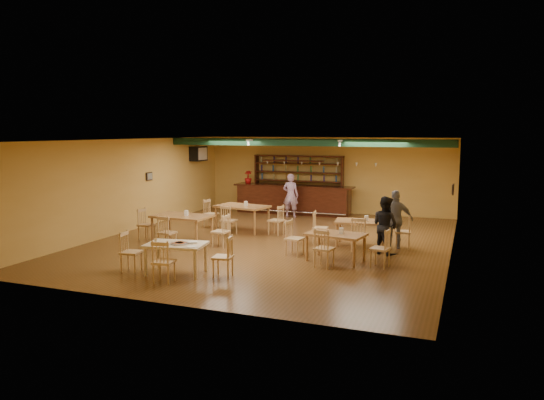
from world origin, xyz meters
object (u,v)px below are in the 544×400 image
at_px(dining_table_b, 361,233).
at_px(patron_bar, 291,195).
at_px(dining_table_a, 242,218).
at_px(bar_counter, 293,199).
at_px(dining_table_d, 336,247).
at_px(near_table, 176,259).
at_px(patron_right_a, 385,225).
at_px(dining_table_c, 182,229).

height_order(dining_table_b, patron_bar, patron_bar).
xyz_separation_m(dining_table_a, patron_bar, (0.60, 3.14, 0.41)).
xyz_separation_m(bar_counter, dining_table_b, (3.65, -4.79, -0.20)).
relative_size(dining_table_a, patron_bar, 1.00).
bearing_deg(dining_table_d, bar_counter, 126.21).
height_order(dining_table_b, near_table, dining_table_b).
relative_size(patron_bar, patron_right_a, 1.07).
bearing_deg(dining_table_a, bar_counter, 93.74).
relative_size(dining_table_b, patron_right_a, 0.93).
bearing_deg(bar_counter, patron_bar, -77.89).
relative_size(dining_table_a, dining_table_b, 1.16).
distance_m(dining_table_a, dining_table_d, 4.78).
bearing_deg(dining_table_c, dining_table_a, 74.27).
relative_size(dining_table_a, patron_right_a, 1.08).
xyz_separation_m(dining_table_a, dining_table_c, (-0.83, -2.40, -0.00)).
xyz_separation_m(dining_table_c, patron_bar, (1.43, 5.54, 0.42)).
xyz_separation_m(dining_table_a, dining_table_b, (4.08, -0.82, -0.06)).
bearing_deg(dining_table_a, dining_table_c, -99.23).
bearing_deg(near_table, patron_bar, 82.10).
distance_m(dining_table_a, dining_table_c, 2.54).
height_order(dining_table_a, dining_table_d, dining_table_a).
xyz_separation_m(bar_counter, near_table, (0.30, -9.27, -0.21)).
height_order(near_table, patron_bar, patron_bar).
bearing_deg(dining_table_d, patron_bar, 128.00).
distance_m(dining_table_c, patron_bar, 5.74).
bearing_deg(bar_counter, near_table, -88.14).
distance_m(dining_table_b, dining_table_c, 5.16).
distance_m(dining_table_d, patron_bar, 6.81).
bearing_deg(dining_table_b, bar_counter, 120.40).
bearing_deg(dining_table_b, dining_table_d, -103.61).
bearing_deg(dining_table_a, patron_bar, 89.01).
relative_size(dining_table_c, near_table, 1.25).
bearing_deg(bar_counter, patron_right_a, -51.46).
xyz_separation_m(near_table, patron_right_a, (4.15, 3.68, 0.42)).
bearing_deg(dining_table_a, near_table, -72.33).
distance_m(dining_table_b, near_table, 5.60).
bearing_deg(patron_right_a, near_table, 74.51).
bearing_deg(near_table, bar_counter, 83.12).
distance_m(dining_table_c, near_table, 3.30).
distance_m(dining_table_b, patron_right_a, 1.21).
bearing_deg(dining_table_d, dining_table_c, -175.77).
relative_size(dining_table_c, patron_right_a, 1.07).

